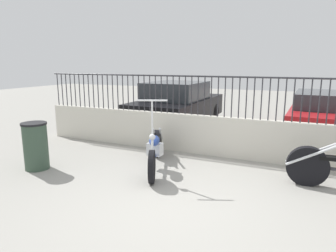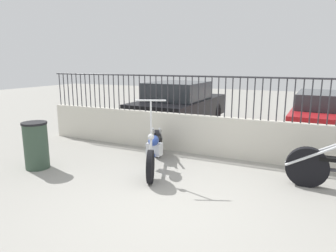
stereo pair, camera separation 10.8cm
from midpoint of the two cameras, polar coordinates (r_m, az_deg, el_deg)
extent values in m
plane|color=gray|center=(4.40, 0.88, -15.22)|extent=(40.00, 40.00, 0.00)
cube|color=beige|center=(6.62, 10.04, -2.04)|extent=(9.44, 0.18, 0.87)
cylinder|color=#2D2D33|center=(8.82, -20.55, 6.58)|extent=(0.02, 0.02, 0.88)
cylinder|color=#2D2D33|center=(8.72, -19.85, 6.58)|extent=(0.02, 0.02, 0.88)
cylinder|color=#2D2D33|center=(8.62, -19.13, 6.57)|extent=(0.02, 0.02, 0.88)
cylinder|color=#2D2D33|center=(8.51, -18.39, 6.57)|extent=(0.02, 0.02, 0.88)
cylinder|color=#2D2D33|center=(8.41, -17.63, 6.56)|extent=(0.02, 0.02, 0.88)
cylinder|color=#2D2D33|center=(8.31, -16.85, 6.55)|extent=(0.02, 0.02, 0.88)
cylinder|color=#2D2D33|center=(8.22, -16.06, 6.54)|extent=(0.02, 0.02, 0.88)
cylinder|color=#2D2D33|center=(8.12, -15.25, 6.53)|extent=(0.02, 0.02, 0.88)
cylinder|color=#2D2D33|center=(8.03, -14.42, 6.51)|extent=(0.02, 0.02, 0.88)
cylinder|color=#2D2D33|center=(7.93, -13.56, 6.50)|extent=(0.02, 0.02, 0.88)
cylinder|color=#2D2D33|center=(7.84, -12.69, 6.48)|extent=(0.02, 0.02, 0.88)
cylinder|color=#2D2D33|center=(7.76, -11.80, 6.46)|extent=(0.02, 0.02, 0.88)
cylinder|color=#2D2D33|center=(7.67, -10.89, 6.44)|extent=(0.02, 0.02, 0.88)
cylinder|color=#2D2D33|center=(7.58, -9.96, 6.41)|extent=(0.02, 0.02, 0.88)
cylinder|color=#2D2D33|center=(7.50, -9.00, 6.39)|extent=(0.02, 0.02, 0.88)
cylinder|color=#2D2D33|center=(7.42, -8.03, 6.36)|extent=(0.02, 0.02, 0.88)
cylinder|color=#2D2D33|center=(7.34, -7.03, 6.33)|extent=(0.02, 0.02, 0.88)
cylinder|color=#2D2D33|center=(7.26, -6.02, 6.29)|extent=(0.02, 0.02, 0.88)
cylinder|color=#2D2D33|center=(7.19, -4.98, 6.26)|extent=(0.02, 0.02, 0.88)
cylinder|color=#2D2D33|center=(7.12, -3.92, 6.22)|extent=(0.02, 0.02, 0.88)
cylinder|color=#2D2D33|center=(7.05, -2.84, 6.18)|extent=(0.02, 0.02, 0.88)
cylinder|color=#2D2D33|center=(6.98, -1.74, 6.13)|extent=(0.02, 0.02, 0.88)
cylinder|color=#2D2D33|center=(6.92, -0.62, 6.08)|extent=(0.02, 0.02, 0.88)
cylinder|color=#2D2D33|center=(6.86, 0.52, 6.03)|extent=(0.02, 0.02, 0.88)
cylinder|color=#2D2D33|center=(6.80, 1.68, 5.98)|extent=(0.02, 0.02, 0.88)
cylinder|color=#2D2D33|center=(6.74, 2.86, 5.92)|extent=(0.02, 0.02, 0.88)
cylinder|color=#2D2D33|center=(6.69, 4.06, 5.86)|extent=(0.02, 0.02, 0.88)
cylinder|color=#2D2D33|center=(6.64, 5.28, 5.79)|extent=(0.02, 0.02, 0.88)
cylinder|color=#2D2D33|center=(6.59, 6.51, 5.72)|extent=(0.02, 0.02, 0.88)
cylinder|color=#2D2D33|center=(6.55, 7.77, 5.65)|extent=(0.02, 0.02, 0.88)
cylinder|color=#2D2D33|center=(6.51, 9.04, 5.57)|extent=(0.02, 0.02, 0.88)
cylinder|color=#2D2D33|center=(6.47, 10.32, 5.49)|extent=(0.02, 0.02, 0.88)
cylinder|color=#2D2D33|center=(6.44, 11.62, 5.41)|extent=(0.02, 0.02, 0.88)
cylinder|color=#2D2D33|center=(6.40, 12.93, 5.32)|extent=(0.02, 0.02, 0.88)
cylinder|color=#2D2D33|center=(6.38, 14.25, 5.23)|extent=(0.02, 0.02, 0.88)
cylinder|color=#2D2D33|center=(6.35, 15.58, 5.13)|extent=(0.02, 0.02, 0.88)
cylinder|color=#2D2D33|center=(6.33, 16.92, 5.04)|extent=(0.02, 0.02, 0.88)
cylinder|color=#2D2D33|center=(6.31, 18.27, 4.93)|extent=(0.02, 0.02, 0.88)
cylinder|color=#2D2D33|center=(6.30, 19.63, 4.83)|extent=(0.02, 0.02, 0.88)
cylinder|color=#2D2D33|center=(6.29, 20.99, 4.72)|extent=(0.02, 0.02, 0.88)
cylinder|color=#2D2D33|center=(6.28, 22.35, 4.61)|extent=(0.02, 0.02, 0.88)
cylinder|color=#2D2D33|center=(6.28, 23.72, 4.50)|extent=(0.02, 0.02, 0.88)
cylinder|color=#2D2D33|center=(6.28, 25.08, 4.38)|extent=(0.02, 0.02, 0.88)
cylinder|color=#2D2D33|center=(6.28, 26.45, 4.26)|extent=(0.02, 0.02, 0.88)
cylinder|color=#2D2D33|center=(6.29, 27.81, 4.14)|extent=(0.02, 0.02, 0.88)
cylinder|color=#2D2D33|center=(6.44, 10.46, 9.21)|extent=(9.44, 0.04, 0.04)
cylinder|color=black|center=(5.13, -3.71, -7.74)|extent=(0.30, 0.56, 0.57)
cylinder|color=black|center=(6.59, -2.43, -3.26)|extent=(0.35, 0.59, 0.58)
cylinder|color=navy|center=(5.86, -2.99, -5.22)|extent=(0.59, 1.33, 0.06)
cube|color=silver|center=(5.78, -3.04, -4.42)|extent=(0.28, 0.18, 0.24)
ellipsoid|color=navy|center=(5.61, -3.17, -2.80)|extent=(0.35, 0.47, 0.18)
cube|color=black|center=(6.26, -2.65, -2.39)|extent=(0.25, 0.32, 0.06)
cylinder|color=silver|center=(5.14, -3.65, -4.78)|extent=(0.13, 0.22, 0.51)
sphere|color=silver|center=(5.13, -3.62, -2.12)|extent=(0.11, 0.11, 0.11)
cylinder|color=silver|center=(5.09, -3.64, 1.49)|extent=(0.03, 0.03, 0.61)
cylinder|color=silver|center=(5.05, -3.68, 4.88)|extent=(0.49, 0.23, 0.03)
cylinder|color=silver|center=(6.50, -3.10, -1.50)|extent=(0.33, 0.73, 0.44)
cylinder|color=silver|center=(6.49, -1.86, -1.51)|extent=(0.33, 0.73, 0.44)
cylinder|color=black|center=(5.50, 24.49, -6.98)|extent=(0.68, 0.18, 0.67)
cube|color=black|center=(5.48, 27.79, -5.39)|extent=(0.29, 0.18, 0.06)
cylinder|color=silver|center=(5.38, 25.26, -5.02)|extent=(0.79, 0.09, 0.45)
cylinder|color=silver|center=(5.51, 25.17, -4.62)|extent=(0.79, 0.09, 0.45)
cylinder|color=#334738|center=(6.29, -24.33, -3.67)|extent=(0.45, 0.45, 0.87)
cylinder|color=black|center=(6.20, -24.69, 0.40)|extent=(0.47, 0.47, 0.04)
cylinder|color=black|center=(11.05, 0.28, 3.08)|extent=(0.12, 0.64, 0.64)
cylinder|color=black|center=(10.47, 8.57, 2.46)|extent=(0.12, 0.64, 0.64)
cylinder|color=black|center=(8.88, -6.51, 0.84)|extent=(0.12, 0.64, 0.64)
cylinder|color=black|center=(8.15, 3.51, -0.10)|extent=(0.12, 0.64, 0.64)
cube|color=black|center=(9.55, 1.66, 3.23)|extent=(1.83, 4.05, 0.67)
cube|color=#2D3338|center=(9.29, 1.18, 6.73)|extent=(1.62, 1.95, 0.53)
cylinder|color=black|center=(10.47, 22.91, 1.65)|extent=(0.13, 0.64, 0.64)
cylinder|color=black|center=(7.94, 21.62, -1.25)|extent=(0.13, 0.64, 0.64)
cube|color=#AD191E|center=(9.14, 27.74, 1.35)|extent=(1.95, 4.23, 0.63)
cube|color=#2D3338|center=(8.87, 28.08, 4.39)|extent=(1.69, 2.06, 0.40)
camera|label=1|loc=(0.05, -90.49, -0.10)|focal=32.00mm
camera|label=2|loc=(0.05, 89.51, 0.10)|focal=32.00mm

